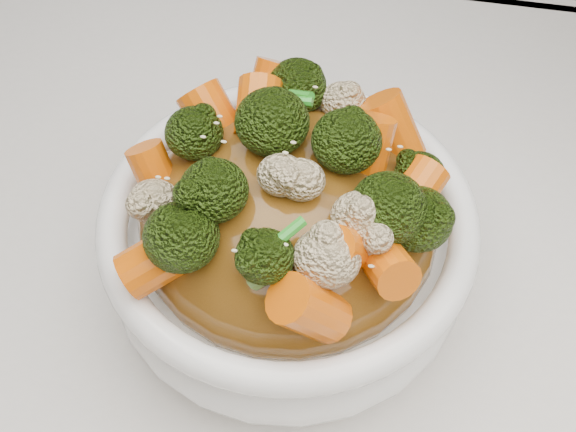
# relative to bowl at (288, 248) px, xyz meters

# --- Properties ---
(tablecloth) EXTENTS (1.20, 0.80, 0.04)m
(tablecloth) POSITION_rel_bowl_xyz_m (0.06, -0.04, -0.06)
(tablecloth) COLOR silver
(tablecloth) RESTS_ON dining_table
(bowl) EXTENTS (0.23, 0.23, 0.09)m
(bowl) POSITION_rel_bowl_xyz_m (0.00, 0.00, 0.00)
(bowl) COLOR white
(bowl) RESTS_ON tablecloth
(sauce_base) EXTENTS (0.18, 0.18, 0.10)m
(sauce_base) POSITION_rel_bowl_xyz_m (0.00, 0.00, 0.03)
(sauce_base) COLOR brown
(sauce_base) RESTS_ON bowl
(carrots) EXTENTS (0.18, 0.18, 0.05)m
(carrots) POSITION_rel_bowl_xyz_m (0.00, 0.00, 0.10)
(carrots) COLOR #DE5E07
(carrots) RESTS_ON sauce_base
(broccoli) EXTENTS (0.18, 0.18, 0.05)m
(broccoli) POSITION_rel_bowl_xyz_m (0.00, 0.00, 0.10)
(broccoli) COLOR black
(broccoli) RESTS_ON sauce_base
(cauliflower) EXTENTS (0.18, 0.18, 0.04)m
(cauliflower) POSITION_rel_bowl_xyz_m (0.00, 0.00, 0.09)
(cauliflower) COLOR beige
(cauliflower) RESTS_ON sauce_base
(scallions) EXTENTS (0.14, 0.14, 0.02)m
(scallions) POSITION_rel_bowl_xyz_m (0.00, 0.00, 0.10)
(scallions) COLOR #258F21
(scallions) RESTS_ON sauce_base
(sesame_seeds) EXTENTS (0.17, 0.17, 0.01)m
(sesame_seeds) POSITION_rel_bowl_xyz_m (0.00, 0.00, 0.10)
(sesame_seeds) COLOR beige
(sesame_seeds) RESTS_ON sauce_base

